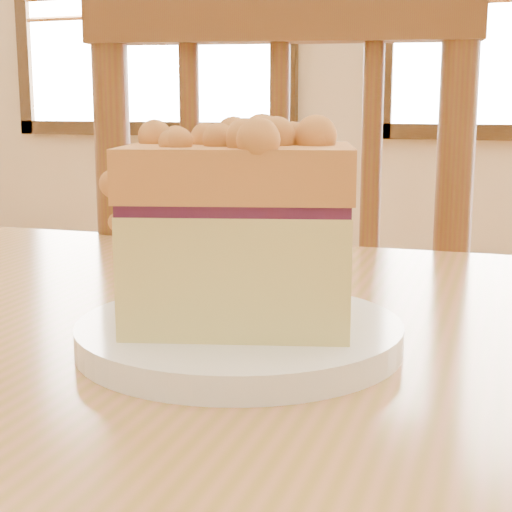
% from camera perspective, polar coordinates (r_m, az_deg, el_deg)
% --- Properties ---
extents(cafe_table_main, '(1.14, 0.78, 0.75)m').
position_cam_1_polar(cafe_table_main, '(0.55, -10.55, -16.80)').
color(cafe_table_main, '#AF7144').
rests_on(cafe_table_main, ground).
extents(cafe_chair_main, '(0.56, 0.56, 1.04)m').
position_cam_1_polar(cafe_chair_main, '(1.10, 2.51, -8.77)').
color(cafe_chair_main, '#5B2E19').
rests_on(cafe_chair_main, ground).
extents(plate, '(0.20, 0.20, 0.02)m').
position_cam_1_polar(plate, '(0.48, -1.21, -5.77)').
color(plate, white).
rests_on(plate, cafe_table_main).
extents(cake_slice, '(0.15, 0.13, 0.12)m').
position_cam_1_polar(cake_slice, '(0.46, -1.16, 2.37)').
color(cake_slice, '#CCC373').
rests_on(cake_slice, plate).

